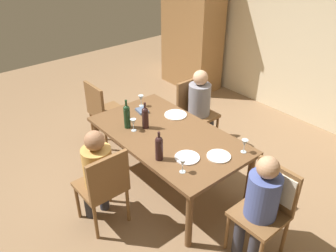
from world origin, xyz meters
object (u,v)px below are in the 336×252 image
at_px(dinner_plate_host, 219,156).
at_px(chair_far_left, 194,108).
at_px(chair_left_end, 103,109).
at_px(wine_bottle_short_olive, 145,117).
at_px(chair_right_end, 269,198).
at_px(person_man_bearded, 201,104).
at_px(person_woman_host, 97,170).
at_px(person_man_guest, 260,202).
at_px(wine_glass_near_right, 141,98).
at_px(wine_glass_centre, 133,122).
at_px(dining_table, 168,139).
at_px(dinner_plate_guest_left, 187,158).
at_px(armoire_cabinet, 192,28).
at_px(wine_bottle_tall_green, 127,116).
at_px(wine_bottle_dark_red, 159,147).
at_px(wine_glass_near_left, 245,143).
at_px(chair_near, 104,184).
at_px(wine_glass_far, 183,163).
at_px(dinner_plate_guest_right, 176,115).

bearing_deg(dinner_plate_host, chair_far_left, 145.85).
bearing_deg(chair_left_end, wine_bottle_short_olive, -1.42).
xyz_separation_m(chair_right_end, person_man_bearded, (-1.68, 0.78, 0.05)).
relative_size(chair_left_end, person_woman_host, 0.83).
height_order(person_man_guest, wine_glass_near_right, person_man_guest).
distance_m(person_woman_host, wine_glass_centre, 0.73).
bearing_deg(person_man_guest, chair_right_end, -90.00).
xyz_separation_m(chair_left_end, person_man_guest, (2.59, 0.06, 0.11)).
bearing_deg(person_man_bearded, dining_table, 23.18).
bearing_deg(person_man_guest, dinner_plate_host, -12.18).
bearing_deg(dinner_plate_guest_left, wine_bottle_short_olive, 177.10).
xyz_separation_m(armoire_cabinet, person_man_guest, (3.31, -2.30, -0.45)).
relative_size(wine_bottle_tall_green, wine_glass_near_right, 2.35).
distance_m(dining_table, person_woman_host, 0.90).
relative_size(armoire_cabinet, person_man_guest, 1.97).
height_order(person_man_bearded, wine_glass_centre, person_man_bearded).
distance_m(armoire_cabinet, dining_table, 3.07).
xyz_separation_m(chair_far_left, chair_right_end, (1.79, -0.78, 0.06)).
xyz_separation_m(person_woman_host, dinner_plate_host, (0.69, 1.01, 0.09)).
bearing_deg(person_man_guest, armoire_cabinet, -34.77).
relative_size(chair_far_left, person_man_bearded, 0.82).
bearing_deg(wine_bottle_dark_red, wine_glass_near_left, 57.82).
relative_size(person_woman_host, person_man_guest, 1.00).
distance_m(chair_left_end, person_man_bearded, 1.35).
bearing_deg(wine_glass_centre, chair_near, -58.84).
relative_size(wine_bottle_dark_red, wine_glass_centre, 2.12).
bearing_deg(wine_bottle_tall_green, chair_near, -51.98).
bearing_deg(dinner_plate_guest_left, wine_glass_far, -54.16).
bearing_deg(wine_bottle_dark_red, wine_bottle_tall_green, 171.51).
bearing_deg(dinner_plate_guest_right, wine_glass_near_left, 1.33).
relative_size(person_man_bearded, wine_glass_near_right, 7.50).
relative_size(armoire_cabinet, wine_glass_far, 14.63).
height_order(chair_near, wine_glass_centre, chair_near).
height_order(person_man_guest, dinner_plate_host, person_man_guest).
bearing_deg(wine_glass_centre, wine_glass_far, -5.00).
relative_size(chair_far_left, wine_glass_centre, 6.17).
xyz_separation_m(person_man_bearded, dinner_plate_guest_right, (0.12, -0.56, 0.08)).
distance_m(wine_glass_far, dinner_plate_guest_left, 0.25).
bearing_deg(wine_glass_near_right, person_man_guest, -5.53).
height_order(wine_bottle_short_olive, wine_glass_far, wine_bottle_short_olive).
distance_m(person_man_guest, wine_glass_far, 0.77).
relative_size(dining_table, chair_far_left, 1.99).
xyz_separation_m(person_man_guest, dinner_plate_guest_right, (-1.56, 0.37, 0.08)).
xyz_separation_m(wine_glass_near_left, wine_glass_centre, (-1.08, -0.62, 0.00)).
bearing_deg(wine_glass_far, wine_glass_centre, 175.00).
relative_size(person_woman_host, dinner_plate_host, 4.52).
bearing_deg(dinner_plate_guest_left, dinner_plate_host, 53.97).
xyz_separation_m(dining_table, wine_bottle_tall_green, (-0.41, -0.27, 0.23)).
relative_size(wine_bottle_tall_green, wine_bottle_dark_red, 1.11).
height_order(chair_near, wine_bottle_short_olive, wine_bottle_short_olive).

